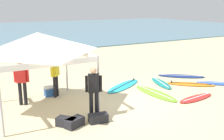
{
  "coord_description": "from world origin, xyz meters",
  "views": [
    {
      "loc": [
        -4.94,
        -7.99,
        3.66
      ],
      "look_at": [
        0.35,
        1.34,
        1.0
      ],
      "focal_mm": 42.65,
      "sensor_mm": 36.0,
      "label": 1
    }
  ],
  "objects": [
    {
      "name": "cooler_box",
      "position": [
        -2.01,
        2.29,
        0.2
      ],
      "size": [
        0.5,
        0.36,
        0.39
      ],
      "color": "#2D60B7",
      "rests_on": "ground"
    },
    {
      "name": "gear_bag_by_pole",
      "position": [
        -2.23,
        -0.88,
        0.14
      ],
      "size": [
        0.68,
        0.53,
        0.28
      ],
      "primitive_type": "cube",
      "rotation": [
        0.0,
        0.0,
        0.41
      ],
      "color": "#232328",
      "rests_on": "ground"
    },
    {
      "name": "canopy_tent",
      "position": [
        -2.71,
        1.0,
        2.39
      ],
      "size": [
        3.13,
        3.13,
        2.75
      ],
      "color": "#B7B7BC",
      "rests_on": "ground"
    },
    {
      "name": "surfboard_cyan",
      "position": [
        1.26,
        1.86,
        0.04
      ],
      "size": [
        2.49,
        1.75,
        0.19
      ],
      "color": "#23B2CC",
      "rests_on": "ground"
    },
    {
      "name": "ground_plane",
      "position": [
        0.0,
        0.0,
        0.0
      ],
      "size": [
        80.0,
        80.0,
        0.0
      ],
      "primitive_type": "plane",
      "color": "beige"
    },
    {
      "name": "gear_bag_near_tent",
      "position": [
        -2.43,
        -0.72,
        0.14
      ],
      "size": [
        0.64,
        0.66,
        0.28
      ],
      "primitive_type": "cube",
      "rotation": [
        0.0,
        0.0,
        2.29
      ],
      "color": "#232328",
      "rests_on": "ground"
    },
    {
      "name": "surfboard_navy",
      "position": [
        4.75,
        1.82,
        0.04
      ],
      "size": [
        2.24,
        1.99,
        0.19
      ],
      "color": "navy",
      "rests_on": "ground"
    },
    {
      "name": "surfboard_teal",
      "position": [
        3.03,
        1.35,
        0.04
      ],
      "size": [
        1.04,
        2.0,
        0.19
      ],
      "color": "#19847F",
      "rests_on": "ground"
    },
    {
      "name": "gear_bag_on_sand",
      "position": [
        -1.45,
        -0.96,
        0.14
      ],
      "size": [
        0.64,
        0.41,
        0.28
      ],
      "primitive_type": "cube",
      "rotation": [
        0.0,
        0.0,
        2.98
      ],
      "color": "#232328",
      "rests_on": "ground"
    },
    {
      "name": "surfboard_orange",
      "position": [
        4.12,
        0.53,
        0.04
      ],
      "size": [
        2.04,
        1.86,
        0.19
      ],
      "color": "orange",
      "rests_on": "ground"
    },
    {
      "name": "surfboard_lime",
      "position": [
        1.86,
        0.33,
        0.04
      ],
      "size": [
        0.77,
        2.45,
        0.19
      ],
      "color": "#7AD12D",
      "rests_on": "ground"
    },
    {
      "name": "surfboard_red",
      "position": [
        2.91,
        -0.96,
        0.04
      ],
      "size": [
        1.91,
        0.7,
        0.19
      ],
      "color": "red",
      "rests_on": "ground"
    },
    {
      "name": "person_black",
      "position": [
        -1.39,
        -0.54,
        0.99
      ],
      "size": [
        0.51,
        0.35,
        1.71
      ],
      "color": "black",
      "rests_on": "ground"
    },
    {
      "name": "surfboard_blue",
      "position": [
        5.3,
        0.01,
        0.04
      ],
      "size": [
        1.76,
        1.7,
        0.19
      ],
      "color": "blue",
      "rests_on": "ground"
    },
    {
      "name": "sea",
      "position": [
        0.0,
        30.45,
        0.05
      ],
      "size": [
        80.0,
        36.0,
        0.1
      ],
      "primitive_type": "cube",
      "color": "#568499",
      "rests_on": "ground"
    },
    {
      "name": "person_red",
      "position": [
        -3.2,
        1.77,
        0.99
      ],
      "size": [
        0.5,
        0.36,
        1.71
      ],
      "color": "black",
      "rests_on": "ground"
    },
    {
      "name": "person_yellow",
      "position": [
        -1.85,
        2.06,
        0.99
      ],
      "size": [
        0.41,
        0.43,
        1.71
      ],
      "color": "black",
      "rests_on": "ground"
    }
  ]
}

